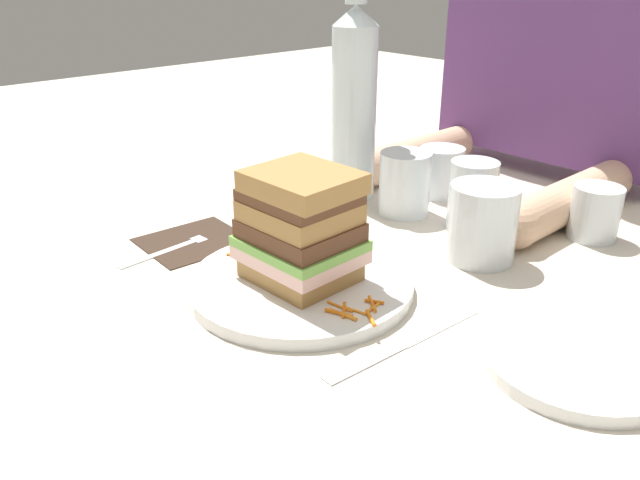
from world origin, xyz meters
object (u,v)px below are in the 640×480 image
Objects in this scene: knife at (401,344)px; empty_tumbler_3 at (405,183)px; main_plate at (300,286)px; juice_glass at (482,226)px; empty_tumbler_0 at (441,172)px; fork at (179,244)px; empty_tumbler_1 at (472,196)px; napkin_dark at (194,241)px; water_bottle at (354,102)px; empty_tumbler_2 at (595,213)px; side_plate at (578,360)px; sandwich at (300,230)px.

empty_tumbler_3 is at bearing 130.61° from knife.
empty_tumbler_3 is (-0.08, 0.27, 0.04)m from main_plate.
main_plate is 2.65× the size of juice_glass.
knife is 2.65× the size of empty_tumbler_0.
empty_tumbler_1 reaches higher than fork.
napkin_dark is at bearing -177.29° from knife.
empty_tumbler_1 is (0.20, 0.03, -0.10)m from water_bottle.
empty_tumbler_2 reaches higher than side_plate.
water_bottle is 0.51m from side_plate.
napkin_dark is at bearing -167.04° from side_plate.
fork is 0.96× the size of side_plate.
empty_tumbler_2 is at bearing 36.05° from empty_tumbler_1.
water_bottle is (-0.27, 0.04, 0.10)m from juice_glass.
empty_tumbler_0 is 0.46m from side_plate.
sandwich is 0.28m from empty_tumbler_3.
empty_tumbler_1 is (0.22, 0.33, 0.04)m from fork.
juice_glass reaches higher than empty_tumbler_3.
water_bottle is at bearing 124.75° from sandwich.
empty_tumbler_1 is at bearing 56.74° from fork.
fork is at bearing -137.51° from juice_glass.
side_plate is at bearing 18.95° from main_plate.
empty_tumbler_1 is (-0.07, 0.07, 0.00)m from juice_glass.
juice_glass is 0.17m from empty_tumbler_3.
water_bottle reaches higher than empty_tumbler_2.
knife is 0.32m from empty_tumbler_1.
main_plate is at bearing -73.26° from empty_tumbler_3.
water_bottle is (-0.18, 0.26, 0.14)m from main_plate.
main_plate is at bearing -55.32° from water_bottle.
side_plate is (0.26, -0.20, -0.04)m from empty_tumbler_1.
sandwich reaches higher than fork.
empty_tumbler_3 is at bearing 67.28° from napkin_dark.
empty_tumbler_1 is at bearing 132.41° from juice_glass.
empty_tumbler_3 is at bearing -166.23° from empty_tumbler_1.
water_bottle is 0.14m from empty_tumbler_3.
juice_glass is (0.08, 0.22, 0.04)m from main_plate.
empty_tumbler_0 is 0.83× the size of empty_tumbler_3.
sandwich reaches higher than empty_tumbler_0.
napkin_dark is 0.02m from fork.
empty_tumbler_3 is at bearing 154.38° from side_plate.
juice_glass is 1.33× the size of empty_tumbler_2.
side_plate reaches higher than napkin_dark.
empty_tumbler_2 reaches higher than fork.
water_bottle is at bearing 170.69° from juice_glass.
empty_tumbler_3 is 0.52× the size of side_plate.
main_plate is 0.41m from empty_tumbler_2.
fork is at bearing -164.48° from side_plate.
empty_tumbler_0 reaches higher than knife.
fork is 0.52× the size of water_bottle.
empty_tumbler_2 is at bearing 69.15° from main_plate.
water_bottle is at bearing -159.82° from empty_tumbler_2.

